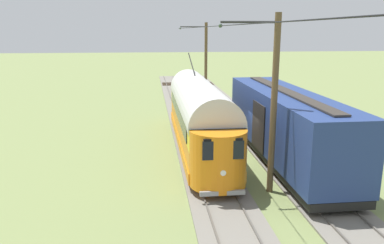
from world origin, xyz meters
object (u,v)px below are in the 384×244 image
object	(u,v)px
vintage_streetcar	(199,114)
catenary_pole_foreground	(205,64)
coach_adjacent	(284,124)
catenary_pole_mid_near	(273,103)

from	to	relation	value
vintage_streetcar	catenary_pole_foreground	size ratio (longest dim) A/B	1.99
catenary_pole_foreground	coach_adjacent	bearing A→B (deg)	97.12
vintage_streetcar	coach_adjacent	world-z (taller)	vintage_streetcar
vintage_streetcar	catenary_pole_mid_near	xyz separation A→B (m)	(-2.36, 6.67, 1.86)
coach_adjacent	catenary_pole_foreground	size ratio (longest dim) A/B	1.73
coach_adjacent	vintage_streetcar	bearing A→B (deg)	-32.00
catenary_pole_foreground	catenary_pole_mid_near	distance (m)	20.25
vintage_streetcar	catenary_pole_foreground	bearing A→B (deg)	-99.84
coach_adjacent	catenary_pole_mid_near	size ratio (longest dim) A/B	1.73
coach_adjacent	catenary_pole_foreground	distance (m)	16.57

